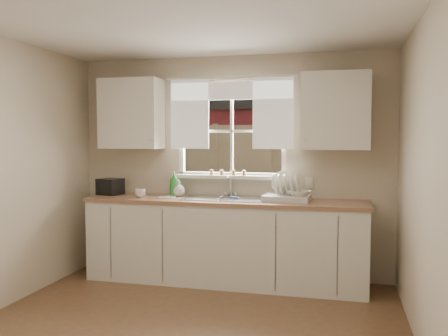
% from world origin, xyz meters
% --- Properties ---
extents(room_walls, '(3.62, 4.02, 2.50)m').
position_xyz_m(room_walls, '(0.00, -0.07, 1.24)').
color(room_walls, beige).
rests_on(room_walls, ground).
extents(ceiling, '(3.60, 4.00, 0.02)m').
position_xyz_m(ceiling, '(0.00, 0.00, 2.50)').
color(ceiling, silver).
rests_on(ceiling, room_walls).
extents(window, '(1.38, 0.16, 1.06)m').
position_xyz_m(window, '(0.00, 2.00, 1.49)').
color(window, white).
rests_on(window, room_walls).
extents(curtains, '(1.50, 0.03, 0.81)m').
position_xyz_m(curtains, '(0.00, 1.95, 1.93)').
color(curtains, white).
rests_on(curtains, room_walls).
extents(base_cabinets, '(3.00, 0.62, 0.87)m').
position_xyz_m(base_cabinets, '(0.00, 1.68, 0.43)').
color(base_cabinets, white).
rests_on(base_cabinets, ground).
extents(countertop, '(3.04, 0.65, 0.04)m').
position_xyz_m(countertop, '(0.00, 1.68, 0.89)').
color(countertop, '#96694B').
rests_on(countertop, base_cabinets).
extents(upper_cabinet_left, '(0.70, 0.33, 0.80)m').
position_xyz_m(upper_cabinet_left, '(-1.15, 1.82, 1.85)').
color(upper_cabinet_left, white).
rests_on(upper_cabinet_left, room_walls).
extents(upper_cabinet_right, '(0.70, 0.33, 0.80)m').
position_xyz_m(upper_cabinet_right, '(1.15, 1.82, 1.85)').
color(upper_cabinet_right, white).
rests_on(upper_cabinet_right, room_walls).
extents(wall_outlet, '(0.08, 0.01, 0.12)m').
position_xyz_m(wall_outlet, '(0.88, 1.99, 1.08)').
color(wall_outlet, beige).
rests_on(wall_outlet, room_walls).
extents(sill_jars, '(0.42, 0.04, 0.06)m').
position_xyz_m(sill_jars, '(-0.03, 1.94, 1.18)').
color(sill_jars, brown).
rests_on(sill_jars, window).
extents(backyard, '(20.00, 10.00, 6.13)m').
position_xyz_m(backyard, '(0.58, 8.42, 3.46)').
color(backyard, '#335421').
rests_on(backyard, ground).
extents(sink, '(0.88, 0.52, 0.40)m').
position_xyz_m(sink, '(0.00, 1.71, 0.84)').
color(sink, '#B7B7BC').
rests_on(sink, countertop).
extents(dish_rack, '(0.49, 0.38, 0.31)m').
position_xyz_m(dish_rack, '(0.67, 1.71, 0.98)').
color(dish_rack, silver).
rests_on(dish_rack, countertop).
extents(bowl, '(0.30, 0.30, 0.06)m').
position_xyz_m(bowl, '(0.80, 1.66, 1.00)').
color(bowl, white).
rests_on(bowl, dish_rack).
extents(soap_bottle_a, '(0.13, 0.13, 0.28)m').
position_xyz_m(soap_bottle_a, '(-0.62, 1.78, 1.05)').
color(soap_bottle_a, '#2E8C36').
rests_on(soap_bottle_a, countertop).
extents(soap_bottle_b, '(0.11, 0.11, 0.19)m').
position_xyz_m(soap_bottle_b, '(-0.62, 1.87, 1.00)').
color(soap_bottle_b, blue).
rests_on(soap_bottle_b, countertop).
extents(soap_bottle_c, '(0.16, 0.16, 0.18)m').
position_xyz_m(soap_bottle_c, '(-0.57, 1.79, 1.00)').
color(soap_bottle_c, beige).
rests_on(soap_bottle_c, countertop).
extents(saucer, '(0.20, 0.20, 0.01)m').
position_xyz_m(saucer, '(-0.66, 1.64, 0.92)').
color(saucer, white).
rests_on(saucer, countertop).
extents(cup, '(0.15, 0.15, 0.10)m').
position_xyz_m(cup, '(-0.95, 1.59, 0.96)').
color(cup, silver).
rests_on(cup, countertop).
extents(black_appliance, '(0.31, 0.28, 0.19)m').
position_xyz_m(black_appliance, '(-1.40, 1.76, 1.00)').
color(black_appliance, black).
rests_on(black_appliance, countertop).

